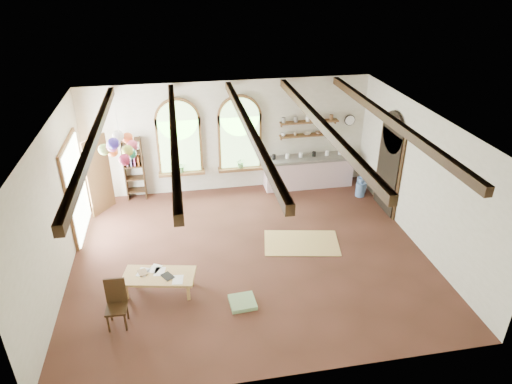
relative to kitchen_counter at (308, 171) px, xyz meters
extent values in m
plane|color=#532D22|center=(-2.30, -3.20, -0.48)|extent=(8.00, 8.00, 0.00)
cube|color=brown|center=(-3.70, 0.24, 0.97)|extent=(1.24, 0.08, 1.64)
cylinder|color=brown|center=(-3.70, 0.24, 1.72)|extent=(1.24, 0.08, 1.24)
cube|color=#93C978|center=(-3.70, 0.20, 0.97)|extent=(1.10, 0.04, 1.50)
cube|color=brown|center=(-3.70, 0.15, 0.18)|extent=(1.30, 0.28, 0.08)
cube|color=brown|center=(-2.00, 0.24, 0.97)|extent=(1.24, 0.08, 1.64)
cylinder|color=brown|center=(-2.00, 0.24, 1.72)|extent=(1.24, 0.08, 1.24)
cube|color=#93C978|center=(-2.00, 0.20, 0.97)|extent=(1.10, 0.04, 1.50)
cube|color=brown|center=(-2.00, 0.15, 0.18)|extent=(1.30, 0.28, 0.08)
cube|color=brown|center=(-6.25, -1.40, 0.67)|extent=(0.10, 1.90, 2.50)
cube|color=black|center=(1.65, -1.70, 0.62)|extent=(0.10, 1.30, 2.40)
cube|color=beige|center=(0.00, 0.00, -0.05)|extent=(2.60, 0.55, 0.86)
cube|color=gray|center=(0.00, 0.00, 0.42)|extent=(2.68, 0.62, 0.08)
cube|color=brown|center=(0.00, 0.18, 1.07)|extent=(1.70, 0.24, 0.04)
cube|color=brown|center=(0.00, 0.18, 1.47)|extent=(1.70, 0.24, 0.04)
cylinder|color=black|center=(1.25, 0.25, 1.42)|extent=(0.32, 0.04, 0.32)
cube|color=#362511|center=(-5.25, 0.12, 0.42)|extent=(0.03, 0.32, 1.80)
cube|color=#362511|center=(-4.75, 0.12, 0.42)|extent=(0.03, 0.32, 1.80)
cube|color=tan|center=(-4.34, -4.15, -0.09)|extent=(1.56, 0.94, 0.05)
cube|color=tan|center=(-5.00, -4.26, -0.29)|extent=(0.06, 0.06, 0.37)
cube|color=tan|center=(-3.78, -4.50, -0.29)|extent=(0.06, 0.06, 0.37)
cube|color=tan|center=(-4.90, -3.79, -0.29)|extent=(0.06, 0.06, 0.37)
cube|color=tan|center=(-3.68, -4.04, -0.29)|extent=(0.06, 0.06, 0.37)
cube|color=#362511|center=(-5.10, -5.00, -0.08)|extent=(0.40, 0.40, 0.05)
cube|color=#362511|center=(-5.09, -4.83, 0.20)|extent=(0.38, 0.05, 0.56)
cube|color=tan|center=(-1.00, -2.96, -0.47)|extent=(1.95, 1.41, 0.02)
cube|color=gray|center=(-2.73, -4.84, -0.43)|extent=(0.54, 0.54, 0.09)
cylinder|color=#567CB9|center=(1.45, -0.64, -0.26)|extent=(0.29, 0.29, 0.43)
sphere|color=#567CB9|center=(1.45, -0.64, 0.01)|extent=(0.15, 0.15, 0.15)
cylinder|color=#567CB9|center=(1.31, -0.90, -0.27)|extent=(0.27, 0.27, 0.41)
sphere|color=#567CB9|center=(1.31, -0.90, -0.02)|extent=(0.15, 0.15, 0.15)
cylinder|color=white|center=(-5.01, -1.83, 2.30)|extent=(0.01, 0.01, 0.85)
sphere|color=#229565|center=(-4.82, -1.85, 1.69)|extent=(0.26, 0.26, 0.26)
sphere|color=#F55179|center=(-4.77, -1.68, 1.81)|extent=(0.26, 0.26, 0.26)
sphere|color=orange|center=(-4.87, -1.49, 1.93)|extent=(0.26, 0.26, 0.26)
sphere|color=white|center=(-5.06, -1.64, 2.05)|extent=(0.26, 0.26, 0.26)
sphere|color=#D85722|center=(-5.23, -1.65, 1.69)|extent=(0.26, 0.26, 0.26)
sphere|color=#8CC253|center=(-5.38, -1.81, 1.81)|extent=(0.26, 0.26, 0.26)
sphere|color=#BD5996|center=(-5.18, -1.94, 1.93)|extent=(0.26, 0.26, 0.26)
sphere|color=#422FCA|center=(-5.12, -2.10, 2.05)|extent=(0.26, 0.26, 0.26)
sphere|color=#C32B5B|center=(-4.92, -2.19, 1.69)|extent=(0.26, 0.26, 0.26)
sphere|color=#C4DC4D|center=(-4.86, -1.96, 1.81)|extent=(0.26, 0.26, 0.26)
imported|color=olive|center=(-4.74, -4.04, -0.05)|extent=(0.24, 0.29, 0.02)
cube|color=black|center=(-4.16, -4.23, -0.06)|extent=(0.30, 0.33, 0.01)
imported|color=#598C4C|center=(-3.70, 0.12, 0.37)|extent=(0.27, 0.23, 0.30)
imported|color=#598C4C|center=(-2.00, 0.12, 0.37)|extent=(0.27, 0.23, 0.30)
imported|color=white|center=(-0.75, 0.18, 1.14)|extent=(0.12, 0.10, 0.10)
imported|color=beige|center=(-0.40, 0.18, 1.14)|extent=(0.10, 0.10, 0.09)
imported|color=beige|center=(-0.05, 0.18, 1.12)|extent=(0.22, 0.22, 0.05)
imported|color=#8C664C|center=(0.30, 0.18, 1.12)|extent=(0.20, 0.20, 0.06)
imported|color=slate|center=(0.65, 0.18, 1.19)|extent=(0.18, 0.18, 0.19)
camera|label=1|loc=(-3.72, -11.80, 5.72)|focal=32.00mm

